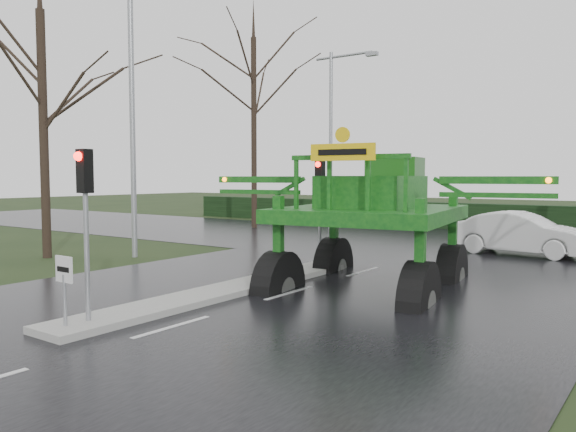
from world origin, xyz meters
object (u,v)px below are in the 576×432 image
Objects in this scene: traffic_signal_near at (85,197)px; crop_sprayer at (283,196)px; traffic_signal_mid at (320,189)px; street_light_left_near at (137,94)px; keep_left_sign at (64,279)px; white_sedan at (520,255)px; street_light_left_far at (335,124)px.

traffic_signal_near is 5.52m from crop_sprayer.
street_light_left_near reaches higher than traffic_signal_mid.
traffic_signal_mid is 7.83m from street_light_left_near.
keep_left_sign is at bearing -105.42° from crop_sprayer.
crop_sprayer is 11.31m from white_sedan.
traffic_signal_mid is 3.14m from crop_sprayer.
white_sedan is (4.38, 7.39, -2.59)m from traffic_signal_mid.
street_light_left_far is at bearing 107.78° from keep_left_sign.
traffic_signal_near is 16.69m from white_sedan.
traffic_signal_near and traffic_signal_mid have the same top height.
keep_left_sign is 0.38× the size of traffic_signal_near.
street_light_left_far is (-6.89, 21.50, 4.93)m from keep_left_sign.
keep_left_sign is at bearing -90.00° from traffic_signal_mid.
street_light_left_far is 13.75m from white_sedan.
street_light_left_near is (-6.89, 7.50, 4.93)m from keep_left_sign.
crop_sprayer reaches higher than keep_left_sign.
street_light_left_near is 1.00× the size of street_light_left_far.
keep_left_sign is 6.17m from crop_sprayer.
crop_sprayer is at bearing 82.02° from traffic_signal_near.
traffic_signal_near is 1.00× the size of traffic_signal_mid.
white_sedan is at bearing 59.36° from traffic_signal_mid.
traffic_signal_mid is (0.00, 8.50, 0.00)m from traffic_signal_near.
crop_sprayer is at bearing -63.77° from street_light_left_far.
traffic_signal_near is at bearing -106.07° from crop_sprayer.
street_light_left_near reaches higher than traffic_signal_near.
street_light_left_near reaches higher than white_sedan.
crop_sprayer is at bearing -75.85° from traffic_signal_mid.
traffic_signal_near is 0.35× the size of street_light_left_far.
crop_sprayer is at bearing -11.41° from street_light_left_near.
crop_sprayer is at bearing 82.67° from keep_left_sign.
street_light_left_near reaches higher than keep_left_sign.
street_light_left_near is 14.00m from street_light_left_far.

